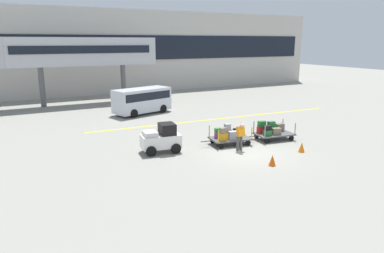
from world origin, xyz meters
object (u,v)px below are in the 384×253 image
baggage_cart_middle (272,131)px  safety_cone_near (272,160)px  baggage_cart_lead (229,136)px  safety_cone_far (302,147)px  baggage_tug (161,139)px  baggage_handler (240,135)px  shuttle_van (142,99)px

baggage_cart_middle → safety_cone_near: 4.83m
baggage_cart_lead → safety_cone_far: bearing=-48.5°
safety_cone_near → safety_cone_far: (2.86, 0.94, 0.00)m
safety_cone_near → safety_cone_far: 3.01m
baggage_cart_middle → safety_cone_near: size_ratio=5.58×
safety_cone_near → safety_cone_far: same height
safety_cone_near → baggage_tug: bearing=130.7°
baggage_cart_lead → baggage_tug: bearing=172.8°
baggage_handler → safety_cone_near: baggage_handler is taller
baggage_tug → baggage_cart_middle: (7.01, -0.84, -0.21)m
baggage_cart_middle → baggage_handler: baggage_handler is taller
baggage_cart_middle → shuttle_van: 12.15m
safety_cone_far → baggage_cart_lead: bearing=131.5°
baggage_handler → shuttle_van: size_ratio=0.30×
baggage_cart_lead → baggage_handler: 1.29m
shuttle_van → safety_cone_far: shuttle_van is taller
baggage_cart_lead → safety_cone_near: 4.04m
safety_cone_far → baggage_cart_middle: bearing=84.9°
baggage_tug → baggage_cart_lead: size_ratio=0.73×
baggage_handler → safety_cone_far: baggage_handler is taller
shuttle_van → safety_cone_near: (1.16, -15.05, -0.96)m
safety_cone_near → baggage_cart_lead: bearing=88.1°
safety_cone_far → baggage_handler: bearing=146.6°
baggage_tug → safety_cone_near: 6.01m
baggage_handler → safety_cone_far: size_ratio=2.84×
baggage_cart_lead → baggage_handler: baggage_handler is taller
baggage_tug → safety_cone_far: 7.68m
baggage_cart_middle → safety_cone_far: size_ratio=5.58×
shuttle_van → safety_cone_far: bearing=-74.1°
shuttle_van → baggage_cart_middle: bearing=-69.4°
baggage_tug → safety_cone_far: baggage_tug is taller
baggage_tug → baggage_handler: 4.35m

